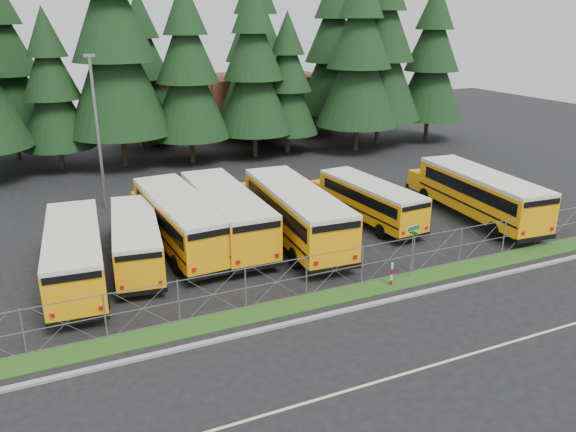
{
  "coord_description": "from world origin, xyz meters",
  "views": [
    {
      "loc": [
        -14.43,
        -22.12,
        12.32
      ],
      "look_at": [
        -2.69,
        4.0,
        2.14
      ],
      "focal_mm": 35.0,
      "sensor_mm": 36.0,
      "label": 1
    }
  ],
  "objects_px": {
    "bus_4": "(293,214)",
    "bus_east": "(476,195)",
    "bus_6": "(367,201)",
    "bus_1": "(136,240)",
    "bus_0": "(75,255)",
    "bus_3": "(224,215)",
    "bus_2": "(179,222)",
    "street_sign": "(413,241)",
    "striped_bollard": "(392,274)",
    "light_standard": "(97,128)"
  },
  "relations": [
    {
      "from": "bus_0",
      "to": "bus_3",
      "type": "bearing_deg",
      "value": 19.3
    },
    {
      "from": "bus_2",
      "to": "bus_6",
      "type": "bearing_deg",
      "value": -6.46
    },
    {
      "from": "striped_bollard",
      "to": "bus_2",
      "type": "bearing_deg",
      "value": 132.35
    },
    {
      "from": "bus_3",
      "to": "bus_east",
      "type": "bearing_deg",
      "value": -9.55
    },
    {
      "from": "bus_1",
      "to": "bus_6",
      "type": "distance_m",
      "value": 14.52
    },
    {
      "from": "bus_3",
      "to": "striped_bollard",
      "type": "bearing_deg",
      "value": -57.37
    },
    {
      "from": "bus_0",
      "to": "bus_1",
      "type": "xyz_separation_m",
      "value": [
        3.08,
        1.07,
        -0.14
      ]
    },
    {
      "from": "bus_4",
      "to": "striped_bollard",
      "type": "xyz_separation_m",
      "value": [
        1.88,
        -7.28,
        -1.02
      ]
    },
    {
      "from": "bus_6",
      "to": "bus_0",
      "type": "bearing_deg",
      "value": -179.07
    },
    {
      "from": "street_sign",
      "to": "light_standard",
      "type": "height_order",
      "value": "light_standard"
    },
    {
      "from": "bus_0",
      "to": "bus_3",
      "type": "xyz_separation_m",
      "value": [
        8.29,
        2.22,
        0.13
      ]
    },
    {
      "from": "striped_bollard",
      "to": "bus_4",
      "type": "bearing_deg",
      "value": 104.48
    },
    {
      "from": "bus_6",
      "to": "light_standard",
      "type": "height_order",
      "value": "light_standard"
    },
    {
      "from": "bus_4",
      "to": "street_sign",
      "type": "relative_size",
      "value": 4.4
    },
    {
      "from": "bus_4",
      "to": "bus_east",
      "type": "xyz_separation_m",
      "value": [
        12.33,
        -1.3,
        -0.07
      ]
    },
    {
      "from": "bus_2",
      "to": "bus_6",
      "type": "relative_size",
      "value": 1.18
    },
    {
      "from": "bus_1",
      "to": "street_sign",
      "type": "bearing_deg",
      "value": -24.38
    },
    {
      "from": "bus_1",
      "to": "bus_2",
      "type": "relative_size",
      "value": 0.84
    },
    {
      "from": "bus_2",
      "to": "bus_east",
      "type": "bearing_deg",
      "value": -12.79
    },
    {
      "from": "bus_6",
      "to": "street_sign",
      "type": "relative_size",
      "value": 3.54
    },
    {
      "from": "bus_2",
      "to": "bus_4",
      "type": "distance_m",
      "value": 6.49
    },
    {
      "from": "bus_3",
      "to": "light_standard",
      "type": "relative_size",
      "value": 1.18
    },
    {
      "from": "bus_3",
      "to": "bus_4",
      "type": "relative_size",
      "value": 0.97
    },
    {
      "from": "bus_6",
      "to": "striped_bollard",
      "type": "xyz_separation_m",
      "value": [
        -3.77,
        -8.38,
        -0.7
      ]
    },
    {
      "from": "bus_east",
      "to": "street_sign",
      "type": "xyz_separation_m",
      "value": [
        -9.13,
        -5.68,
        0.49
      ]
    },
    {
      "from": "bus_1",
      "to": "bus_east",
      "type": "distance_m",
      "value": 21.27
    },
    {
      "from": "bus_east",
      "to": "striped_bollard",
      "type": "height_order",
      "value": "bus_east"
    },
    {
      "from": "street_sign",
      "to": "bus_2",
      "type": "bearing_deg",
      "value": 137.62
    },
    {
      "from": "bus_east",
      "to": "bus_0",
      "type": "bearing_deg",
      "value": -177.39
    },
    {
      "from": "bus_4",
      "to": "striped_bollard",
      "type": "relative_size",
      "value": 10.3
    },
    {
      "from": "street_sign",
      "to": "bus_4",
      "type": "bearing_deg",
      "value": 114.63
    },
    {
      "from": "bus_2",
      "to": "street_sign",
      "type": "xyz_separation_m",
      "value": [
        9.48,
        -8.65,
        0.49
      ]
    },
    {
      "from": "bus_1",
      "to": "bus_6",
      "type": "height_order",
      "value": "bus_6"
    },
    {
      "from": "bus_3",
      "to": "bus_east",
      "type": "relative_size",
      "value": 1.01
    },
    {
      "from": "bus_6",
      "to": "bus_1",
      "type": "bearing_deg",
      "value": 177.92
    },
    {
      "from": "bus_4",
      "to": "bus_east",
      "type": "relative_size",
      "value": 1.05
    },
    {
      "from": "bus_3",
      "to": "bus_4",
      "type": "xyz_separation_m",
      "value": [
        3.65,
        -1.61,
        0.06
      ]
    },
    {
      "from": "bus_3",
      "to": "street_sign",
      "type": "relative_size",
      "value": 4.25
    },
    {
      "from": "bus_1",
      "to": "bus_3",
      "type": "bearing_deg",
      "value": 19.82
    },
    {
      "from": "bus_2",
      "to": "light_standard",
      "type": "xyz_separation_m",
      "value": [
        -2.92,
        9.02,
        3.96
      ]
    },
    {
      "from": "bus_2",
      "to": "bus_east",
      "type": "xyz_separation_m",
      "value": [
        18.61,
        -2.96,
        0.0
      ]
    },
    {
      "from": "bus_2",
      "to": "striped_bollard",
      "type": "bearing_deg",
      "value": -51.4
    },
    {
      "from": "street_sign",
      "to": "bus_east",
      "type": "bearing_deg",
      "value": 31.91
    },
    {
      "from": "bus_2",
      "to": "bus_3",
      "type": "bearing_deg",
      "value": -4.78
    },
    {
      "from": "bus_1",
      "to": "bus_east",
      "type": "relative_size",
      "value": 0.84
    },
    {
      "from": "bus_3",
      "to": "light_standard",
      "type": "bearing_deg",
      "value": 122.22
    },
    {
      "from": "bus_1",
      "to": "street_sign",
      "type": "relative_size",
      "value": 3.52
    },
    {
      "from": "bus_east",
      "to": "bus_2",
      "type": "bearing_deg",
      "value": 175.2
    },
    {
      "from": "bus_2",
      "to": "bus_4",
      "type": "relative_size",
      "value": 0.95
    },
    {
      "from": "bus_0",
      "to": "bus_3",
      "type": "relative_size",
      "value": 0.92
    }
  ]
}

